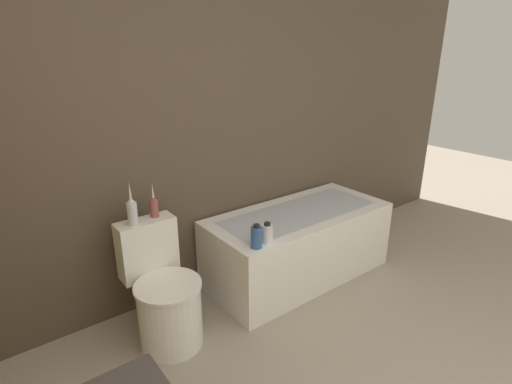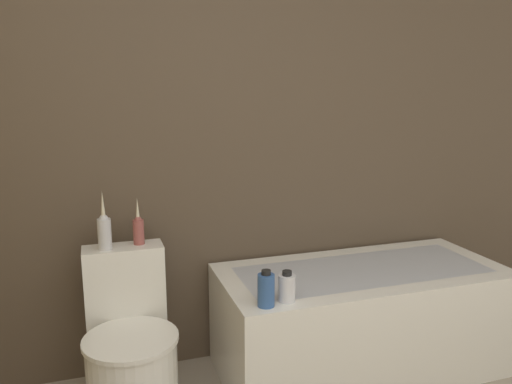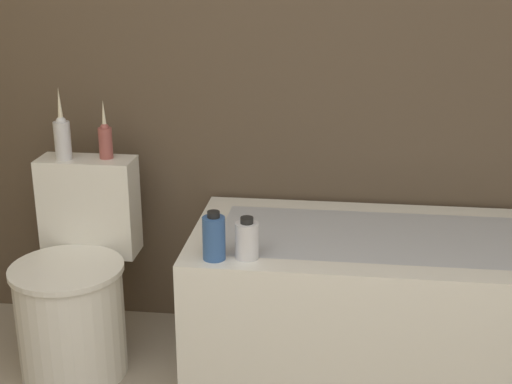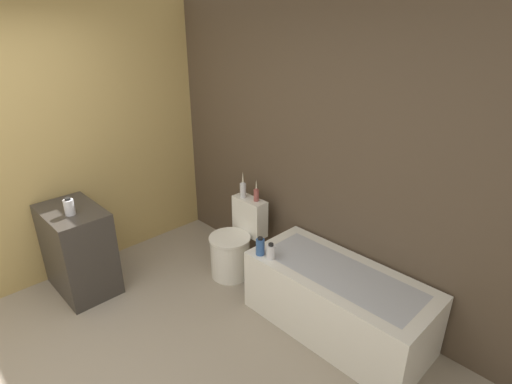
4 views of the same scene
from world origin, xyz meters
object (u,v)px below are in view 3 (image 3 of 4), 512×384
vase_silver (105,139)px  shampoo_bottle_short (247,240)px  bathtub (399,307)px  shampoo_bottle_tall (214,237)px  vase_gold (62,136)px  toilet (76,290)px

vase_silver → shampoo_bottle_short: 0.75m
bathtub → vase_silver: size_ratio=6.64×
vase_silver → shampoo_bottle_tall: bearing=-41.3°
vase_silver → bathtub: bearing=-8.5°
vase_gold → shampoo_bottle_tall: 0.79m
bathtub → vase_gold: size_ratio=5.44×
toilet → vase_gold: bearing=112.4°
toilet → vase_gold: size_ratio=2.75×
toilet → vase_silver: vase_silver is taller
bathtub → shampoo_bottle_tall: (-0.63, -0.26, 0.35)m
shampoo_bottle_tall → vase_silver: bearing=138.7°
toilet → shampoo_bottle_short: 0.77m
shampoo_bottle_tall → toilet: bearing=159.8°
vase_silver → shampoo_bottle_tall: 0.68m
vase_gold → shampoo_bottle_short: bearing=-26.7°
shampoo_bottle_tall → shampoo_bottle_short: size_ratio=1.16×
vase_silver → shampoo_bottle_tall: (0.49, -0.43, -0.20)m
vase_silver → shampoo_bottle_short: bearing=-34.6°
toilet → vase_gold: vase_gold is taller
vase_gold → vase_silver: bearing=12.3°
bathtub → toilet: 1.20m
toilet → shampoo_bottle_tall: size_ratio=4.63×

